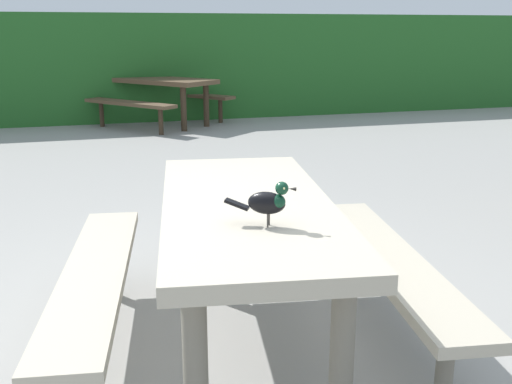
{
  "coord_description": "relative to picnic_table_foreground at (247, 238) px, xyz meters",
  "views": [
    {
      "loc": [
        -0.38,
        -2.45,
        1.49
      ],
      "look_at": [
        0.27,
        -0.2,
        0.84
      ],
      "focal_mm": 41.16,
      "sensor_mm": 36.0,
      "label": 1
    }
  ],
  "objects": [
    {
      "name": "picnic_table_mid_left",
      "position": [
        0.49,
        7.03,
        0.0
      ],
      "size": [
        2.38,
        2.39,
        0.74
      ],
      "color": "brown",
      "rests_on": "ground"
    },
    {
      "name": "bird_grackle",
      "position": [
        -0.01,
        -0.38,
        0.29
      ],
      "size": [
        0.26,
        0.16,
        0.18
      ],
      "color": "black",
      "rests_on": "picnic_table_foreground"
    },
    {
      "name": "hedge_wall",
      "position": [
        -0.29,
        7.99,
        0.32
      ],
      "size": [
        28.0,
        1.3,
        1.75
      ],
      "primitive_type": "cube",
      "color": "#235B23",
      "rests_on": "ground"
    },
    {
      "name": "picnic_table_foreground",
      "position": [
        0.0,
        0.0,
        0.0
      ],
      "size": [
        1.92,
        1.94,
        0.74
      ],
      "color": "#B2A893",
      "rests_on": "ground"
    },
    {
      "name": "ground_plane",
      "position": [
        -0.29,
        -0.02,
        -0.56
      ],
      "size": [
        60.0,
        60.0,
        0.0
      ],
      "primitive_type": "plane",
      "color": "gray"
    }
  ]
}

